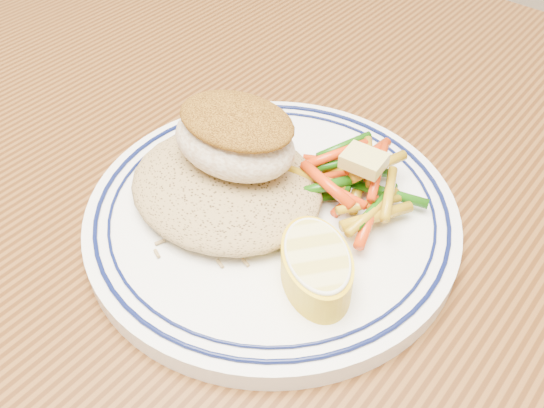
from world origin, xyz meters
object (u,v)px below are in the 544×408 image
(dining_table, at_px, (260,311))
(vegetable_pile, at_px, (351,182))
(lemon_wedge, at_px, (316,266))
(fish_fillet, at_px, (235,136))
(plate, at_px, (272,215))
(rice_pilaf, at_px, (226,182))

(dining_table, relative_size, vegetable_pile, 14.21)
(dining_table, distance_m, lemon_wedge, 0.14)
(fish_fillet, distance_m, lemon_wedge, 0.11)
(fish_fillet, bearing_deg, plate, -7.65)
(dining_table, xyz_separation_m, plate, (0.00, 0.01, 0.11))
(dining_table, height_order, plate, plate)
(plate, distance_m, fish_fillet, 0.06)
(dining_table, distance_m, plate, 0.11)
(dining_table, height_order, vegetable_pile, vegetable_pile)
(vegetable_pile, bearing_deg, plate, -127.95)
(vegetable_pile, bearing_deg, fish_fillet, -150.85)
(plate, relative_size, lemon_wedge, 3.01)
(plate, relative_size, vegetable_pile, 2.47)
(fish_fillet, bearing_deg, lemon_wedge, -20.87)
(fish_fillet, bearing_deg, dining_table, -26.29)
(plate, xyz_separation_m, vegetable_pile, (0.03, 0.04, 0.02))
(vegetable_pile, bearing_deg, dining_table, -124.35)
(plate, bearing_deg, rice_pilaf, -162.80)
(plate, bearing_deg, lemon_wedge, -27.92)
(dining_table, xyz_separation_m, rice_pilaf, (-0.03, 0.00, 0.13))
(dining_table, xyz_separation_m, vegetable_pile, (0.04, 0.06, 0.13))
(plate, height_order, rice_pilaf, rice_pilaf)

